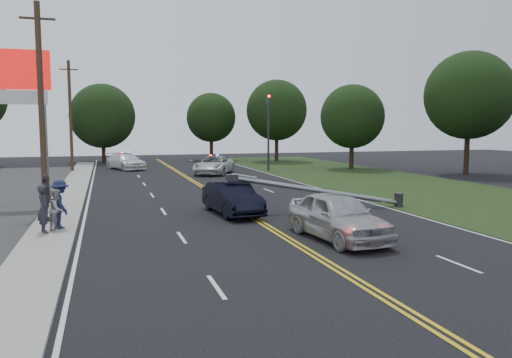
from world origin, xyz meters
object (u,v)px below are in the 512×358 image
object	(u,v)px
bystander_b	(57,209)
bystander_c	(60,204)
fallen_streetlight	(330,192)
waiting_sedan	(338,216)
utility_pole_mid	(41,106)
emergency_a	(214,165)
bystander_a	(44,209)
pylon_sign	(18,89)
crashed_sedan	(232,198)
utility_pole_far	(70,116)
emergency_b	(126,161)
traffic_signal	(268,126)
bystander_d	(46,198)

from	to	relation	value
bystander_b	bystander_c	size ratio (longest dim) A/B	0.84
fallen_streetlight	waiting_sedan	world-z (taller)	fallen_streetlight
utility_pole_mid	emergency_a	size ratio (longest dim) A/B	1.78
bystander_a	pylon_sign	bearing A→B (deg)	-8.58
fallen_streetlight	emergency_a	size ratio (longest dim) A/B	1.66
emergency_a	bystander_c	world-z (taller)	bystander_c
crashed_sedan	bystander_a	bearing A→B (deg)	-168.31
emergency_a	bystander_b	xyz separation A→B (m)	(-10.88, -21.80, 0.14)
utility_pole_far	emergency_a	bearing A→B (deg)	-26.26
bystander_b	utility_pole_far	bearing A→B (deg)	23.71
bystander_c	waiting_sedan	bearing A→B (deg)	-134.91
bystander_a	bystander_b	world-z (taller)	bystander_a
pylon_sign	emergency_a	distance (m)	20.03
waiting_sedan	bystander_b	distance (m)	10.76
utility_pole_far	pylon_sign	bearing A→B (deg)	-93.72
crashed_sedan	fallen_streetlight	bearing A→B (deg)	-9.31
bystander_a	emergency_b	bearing A→B (deg)	-29.72
fallen_streetlight	bystander_b	distance (m)	12.47
utility_pole_mid	emergency_a	world-z (taller)	utility_pole_mid
traffic_signal	pylon_sign	bearing A→B (deg)	-139.61
bystander_d	traffic_signal	bearing A→B (deg)	-31.86
fallen_streetlight	crashed_sedan	world-z (taller)	fallen_streetlight
crashed_sedan	emergency_a	xyz separation A→B (m)	(3.38, 19.81, 0.01)
utility_pole_mid	waiting_sedan	world-z (taller)	utility_pole_mid
bystander_b	waiting_sedan	bearing A→B (deg)	-91.52
utility_pole_far	bystander_a	bearing A→B (deg)	-88.79
fallen_streetlight	utility_pole_far	world-z (taller)	utility_pole_far
bystander_c	bystander_d	world-z (taller)	bystander_d
pylon_sign	bystander_b	bearing A→B (deg)	-73.13
utility_pole_far	crashed_sedan	world-z (taller)	utility_pole_far
fallen_streetlight	utility_pole_mid	size ratio (longest dim) A/B	0.94
bystander_c	traffic_signal	bearing A→B (deg)	-55.31
traffic_signal	bystander_b	xyz separation A→B (m)	(-16.47, -23.67, -3.28)
pylon_sign	bystander_c	distance (m)	9.23
bystander_b	crashed_sedan	bearing A→B (deg)	-53.55
fallen_streetlight	bystander_d	bearing A→B (deg)	178.36
utility_pole_mid	bystander_d	world-z (taller)	utility_pole_mid
traffic_signal	bystander_d	size ratio (longest dim) A/B	3.56
pylon_sign	utility_pole_mid	distance (m)	2.55
bystander_c	emergency_a	bearing A→B (deg)	-46.94
emergency_b	bystander_a	size ratio (longest dim) A/B	2.97
emergency_b	bystander_c	distance (m)	28.92
emergency_a	pylon_sign	bearing A→B (deg)	-105.79
utility_pole_far	emergency_a	size ratio (longest dim) A/B	1.78
fallen_streetlight	utility_pole_far	size ratio (longest dim) A/B	0.94
utility_pole_far	traffic_signal	bearing A→B (deg)	-12.89
emergency_b	utility_pole_far	bearing A→B (deg)	172.47
fallen_streetlight	emergency_a	distance (m)	20.18
utility_pole_mid	bystander_b	bearing A→B (deg)	-79.74
crashed_sedan	bystander_d	bearing A→B (deg)	173.98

